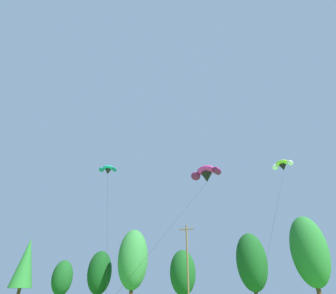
{
  "coord_description": "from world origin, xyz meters",
  "views": [
    {
      "loc": [
        4.97,
        2.38,
        2.26
      ],
      "look_at": [
        -1.37,
        24.67,
        14.9
      ],
      "focal_mm": 28.81,
      "sensor_mm": 36.0,
      "label": 1
    }
  ],
  "objects": [
    {
      "name": "treeline_tree_b",
      "position": [
        -32.36,
        54.95,
        5.1
      ],
      "size": [
        4.07,
        4.07,
        8.42
      ],
      "color": "#472D19",
      "rests_on": "ground_plane"
    },
    {
      "name": "parafoil_kite_far_teal",
      "position": [
        -13.28,
        34.58,
        18.13
      ],
      "size": [
        11.21,
        16.47,
        17.15
      ],
      "color": "teal"
    },
    {
      "name": "treeline_tree_e",
      "position": [
        -5.87,
        49.23,
        5.28
      ],
      "size": [
        4.16,
        4.16,
        8.72
      ],
      "color": "#472D19",
      "rests_on": "ground_plane"
    },
    {
      "name": "treeline_tree_a",
      "position": [
        -37.76,
        49.97,
        7.66
      ],
      "size": [
        4.29,
        4.29,
        12.23
      ],
      "color": "#472D19",
      "rests_on": "ground_plane"
    },
    {
      "name": "treeline_tree_g",
      "position": [
        13.95,
        51.16,
        8.13
      ],
      "size": [
        5.43,
        5.43,
        13.43
      ],
      "color": "#472D19",
      "rests_on": "ground_plane"
    },
    {
      "name": "treeline_tree_f",
      "position": [
        5.11,
        51.4,
        6.82
      ],
      "size": [
        4.84,
        4.84,
        11.27
      ],
      "color": "#472D19",
      "rests_on": "ground_plane"
    },
    {
      "name": "treeline_tree_d",
      "position": [
        -14.74,
        49.31,
        7.6
      ],
      "size": [
        5.19,
        5.19,
        12.55
      ],
      "color": "#472D19",
      "rests_on": "ground_plane"
    },
    {
      "name": "treeline_tree_c",
      "position": [
        -21.86,
        51.01,
        5.66
      ],
      "size": [
        4.33,
        4.33,
        9.36
      ],
      "color": "#472D19",
      "rests_on": "ground_plane"
    },
    {
      "name": "parafoil_kite_mid_lime_white",
      "position": [
        10.81,
        38.44,
        17.51
      ],
      "size": [
        7.24,
        19.07,
        16.68
      ],
      "color": "#93D633"
    },
    {
      "name": "utility_pole",
      "position": [
        -3.73,
        43.14,
        5.96
      ],
      "size": [
        2.2,
        0.26,
        11.38
      ],
      "color": "brown",
      "rests_on": "ground_plane"
    },
    {
      "name": "parafoil_kite_high_magenta",
      "position": [
        1.98,
        26.19,
        12.3
      ],
      "size": [
        7.05,
        8.28,
        11.5
      ],
      "color": "#D12893"
    }
  ]
}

